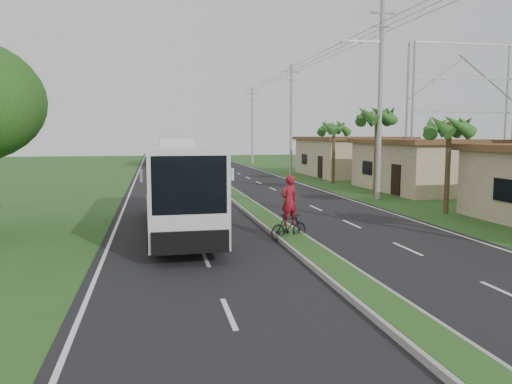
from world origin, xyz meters
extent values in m
plane|color=#2D521E|center=(0.00, 0.00, 0.00)|extent=(180.00, 180.00, 0.00)
cube|color=black|center=(0.00, 20.00, 0.01)|extent=(14.00, 160.00, 0.02)
cube|color=gray|center=(0.00, 20.00, 0.10)|extent=(1.20, 160.00, 0.17)
cube|color=#2D521E|center=(0.00, 20.00, 0.18)|extent=(0.95, 160.00, 0.02)
cube|color=silver|center=(-6.70, 20.00, 0.00)|extent=(0.12, 160.00, 0.01)
cube|color=silver|center=(6.70, 20.00, 0.00)|extent=(0.12, 160.00, 0.01)
cube|color=tan|center=(14.00, 22.00, 1.68)|extent=(7.00, 10.00, 3.35)
cube|color=#4E2A1B|center=(14.00, 22.00, 3.51)|extent=(7.60, 10.60, 0.32)
cube|color=tan|center=(14.00, 36.00, 1.75)|extent=(8.00, 11.00, 3.50)
cube|color=#4E2A1B|center=(14.00, 36.00, 3.66)|extent=(8.60, 11.60, 0.32)
cylinder|color=#473321|center=(9.40, 12.00, 2.30)|extent=(0.26, 0.26, 4.60)
cylinder|color=#473321|center=(8.80, 19.00, 2.70)|extent=(0.26, 0.26, 5.40)
cylinder|color=#473321|center=(9.30, 28.00, 2.40)|extent=(0.26, 0.26, 4.80)
cylinder|color=gray|center=(8.50, 18.00, 6.00)|extent=(0.28, 0.28, 12.00)
cube|color=gray|center=(8.50, 18.00, 11.20)|extent=(1.60, 0.12, 0.12)
cube|color=gray|center=(8.50, 18.00, 10.40)|extent=(1.20, 0.10, 0.10)
cube|color=gray|center=(7.30, 18.00, 9.50)|extent=(2.40, 0.10, 0.10)
cylinder|color=gray|center=(8.50, 38.00, 5.50)|extent=(0.28, 0.28, 11.00)
cube|color=gray|center=(8.50, 38.00, 10.20)|extent=(1.60, 0.12, 0.12)
cube|color=gray|center=(8.50, 38.00, 9.40)|extent=(1.20, 0.10, 0.10)
cylinder|color=gray|center=(8.50, 58.00, 5.25)|extent=(0.28, 0.28, 10.50)
cube|color=gray|center=(8.50, 58.00, 9.70)|extent=(1.60, 0.12, 0.12)
cube|color=gray|center=(8.50, 58.00, 8.90)|extent=(1.20, 0.10, 0.10)
cylinder|color=gray|center=(17.00, 29.50, 6.00)|extent=(0.18, 0.18, 12.00)
cylinder|color=gray|center=(17.00, 30.50, 6.00)|extent=(0.18, 0.18, 12.00)
cylinder|color=gray|center=(27.00, 30.50, 6.00)|extent=(0.18, 0.18, 12.00)
cube|color=gray|center=(22.00, 30.00, 6.00)|extent=(10.00, 0.14, 0.14)
cube|color=gray|center=(22.00, 30.00, 9.00)|extent=(10.00, 0.14, 0.14)
cube|color=gray|center=(22.00, 30.00, 12.00)|extent=(10.00, 0.14, 0.14)
cube|color=silver|center=(-4.10, 9.97, 1.99)|extent=(2.59, 11.79, 3.09)
cube|color=black|center=(-4.11, 10.55, 2.66)|extent=(2.61, 9.44, 1.24)
cube|color=black|center=(-4.03, 4.14, 2.48)|extent=(2.21, 0.17, 1.73)
cube|color=red|center=(-4.09, 8.79, 1.37)|extent=(2.56, 5.13, 0.54)
cube|color=gold|center=(-4.11, 10.26, 1.12)|extent=(2.53, 2.97, 0.25)
cube|color=silver|center=(-4.12, 11.14, 3.67)|extent=(1.40, 2.37, 0.27)
cylinder|color=black|center=(-5.17, 6.23, 0.51)|extent=(0.33, 1.02, 1.02)
cylinder|color=black|center=(-2.95, 6.25, 0.51)|extent=(0.33, 1.02, 1.02)
cylinder|color=black|center=(-5.25, 13.09, 0.51)|extent=(0.33, 1.02, 1.02)
cylinder|color=black|center=(-3.03, 13.12, 0.51)|extent=(0.33, 1.02, 1.02)
cube|color=white|center=(-4.09, 58.65, 1.91)|extent=(3.42, 12.71, 3.50)
cube|color=black|center=(-4.06, 59.19, 2.96)|extent=(3.29, 9.44, 1.19)
cube|color=orange|center=(-4.15, 57.55, 1.25)|extent=(3.11, 6.16, 0.38)
cylinder|color=black|center=(-5.57, 53.52, 0.53)|extent=(0.39, 1.07, 1.05)
cylinder|color=black|center=(-3.17, 53.39, 0.53)|extent=(0.39, 1.07, 1.05)
cylinder|color=black|center=(-5.03, 63.36, 0.53)|extent=(0.39, 1.07, 1.05)
cylinder|color=black|center=(-2.63, 63.22, 0.53)|extent=(0.39, 1.07, 1.05)
imported|color=black|center=(-0.11, 7.38, 0.49)|extent=(1.69, 1.03, 0.98)
imported|color=maroon|center=(-0.11, 7.38, 1.50)|extent=(0.81, 0.68, 1.90)
camera|label=1|loc=(-5.05, -10.53, 3.93)|focal=35.00mm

